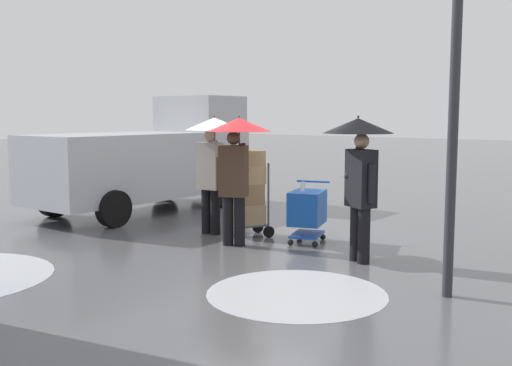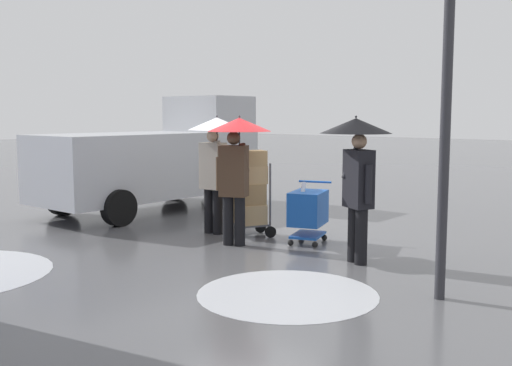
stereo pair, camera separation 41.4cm
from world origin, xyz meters
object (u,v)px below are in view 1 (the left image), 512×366
object	(u,v)px
cargo_van_parked_right	(151,158)
hand_dolly_boxes	(248,190)
pedestrian_pink_side	(237,150)
shopping_cart_vendor	(307,209)
pedestrian_black_side	(213,147)
pedestrian_white_side	(359,154)
street_lamp	(454,96)

from	to	relation	value
cargo_van_parked_right	hand_dolly_boxes	size ratio (longest dim) A/B	3.51
hand_dolly_boxes	pedestrian_pink_side	xyz separation A→B (m)	(-0.34, 0.70, 0.75)
cargo_van_parked_right	shopping_cart_vendor	bearing A→B (deg)	171.73
cargo_van_parked_right	hand_dolly_boxes	distance (m)	3.73
pedestrian_black_side	pedestrian_white_side	world-z (taller)	same
shopping_cart_vendor	street_lamp	size ratio (longest dim) A/B	0.27
shopping_cart_vendor	pedestrian_white_side	world-z (taller)	pedestrian_white_side
hand_dolly_boxes	pedestrian_pink_side	size ratio (longest dim) A/B	0.71
pedestrian_pink_side	street_lamp	distance (m)	3.91
shopping_cart_vendor	street_lamp	bearing A→B (deg)	153.95
pedestrian_black_side	shopping_cart_vendor	bearing A→B (deg)	-164.87
shopping_cart_vendor	pedestrian_pink_side	size ratio (longest dim) A/B	0.49
hand_dolly_boxes	pedestrian_black_side	bearing A→B (deg)	21.89
cargo_van_parked_right	pedestrian_pink_side	size ratio (longest dim) A/B	2.51
shopping_cart_vendor	street_lamp	world-z (taller)	street_lamp
street_lamp	hand_dolly_boxes	bearing A→B (deg)	-16.91
shopping_cart_vendor	pedestrian_pink_side	bearing A→B (deg)	50.07
pedestrian_pink_side	cargo_van_parked_right	bearing A→B (deg)	-22.17
pedestrian_white_side	shopping_cart_vendor	bearing A→B (deg)	-24.87
shopping_cart_vendor	pedestrian_pink_side	distance (m)	1.57
cargo_van_parked_right	pedestrian_white_side	distance (m)	6.18
hand_dolly_boxes	pedestrian_black_side	world-z (taller)	pedestrian_black_side
pedestrian_black_side	street_lamp	xyz separation A→B (m)	(-4.74, 1.01, 0.79)
cargo_van_parked_right	street_lamp	world-z (taller)	street_lamp
shopping_cart_vendor	pedestrian_white_side	size ratio (longest dim) A/B	0.49
shopping_cart_vendor	pedestrian_white_side	bearing A→B (deg)	155.13
cargo_van_parked_right	shopping_cart_vendor	world-z (taller)	cargo_van_parked_right
hand_dolly_boxes	pedestrian_white_side	size ratio (longest dim) A/B	0.71
cargo_van_parked_right	pedestrian_black_side	bearing A→B (deg)	158.87
cargo_van_parked_right	pedestrian_pink_side	distance (m)	4.28
shopping_cart_vendor	hand_dolly_boxes	world-z (taller)	hand_dolly_boxes
pedestrian_white_side	street_lamp	distance (m)	2.07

